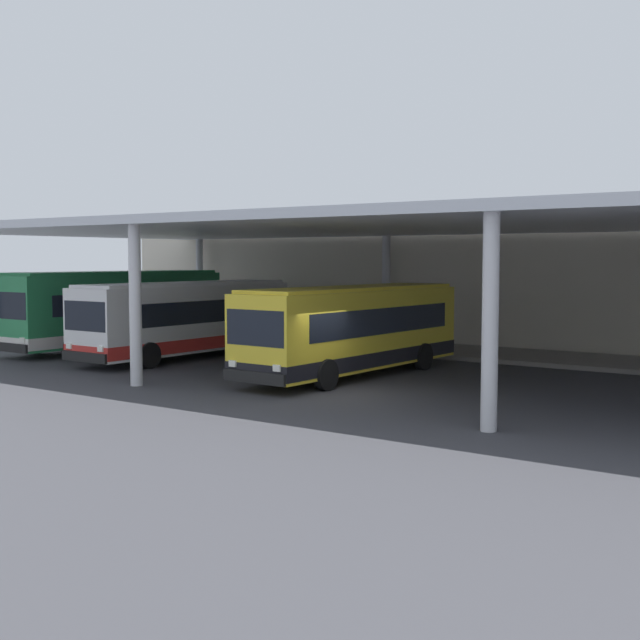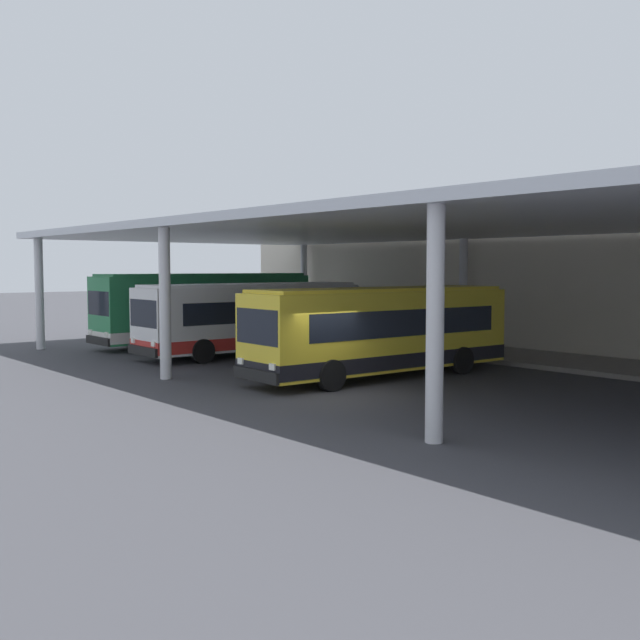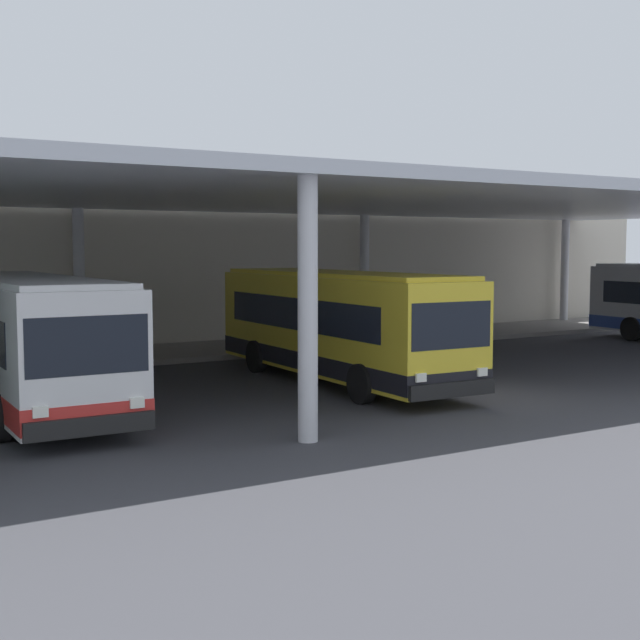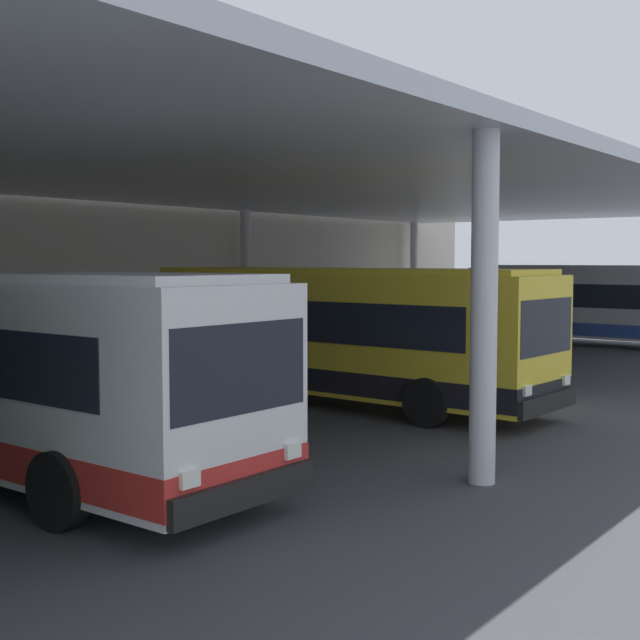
% 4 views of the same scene
% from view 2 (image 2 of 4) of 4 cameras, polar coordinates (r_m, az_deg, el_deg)
% --- Properties ---
extents(ground_plane, '(200.00, 200.00, 0.00)m').
position_cam_2_polar(ground_plane, '(23.04, 1.25, -5.66)').
color(ground_plane, '#3D3D42').
extents(platform_kerb, '(42.00, 4.50, 0.18)m').
position_cam_2_polar(platform_kerb, '(31.92, 17.38, -2.97)').
color(platform_kerb, gray).
rests_on(platform_kerb, ground).
extents(station_building_facade, '(48.00, 1.60, 6.78)m').
position_cam_2_polar(station_building_facade, '(34.48, 20.43, 2.97)').
color(station_building_facade, beige).
rests_on(station_building_facade, ground).
extents(canopy_shelter, '(40.00, 17.00, 5.55)m').
position_cam_2_polar(canopy_shelter, '(26.69, 10.27, 7.04)').
color(canopy_shelter, silver).
rests_on(canopy_shelter, ground).
extents(bus_nearest_bay, '(2.79, 11.35, 3.57)m').
position_cam_2_polar(bus_nearest_bay, '(37.94, -8.71, 0.91)').
color(bus_nearest_bay, '#28844C').
rests_on(bus_nearest_bay, ground).
extents(bus_second_bay, '(2.81, 10.56, 3.17)m').
position_cam_2_polar(bus_second_bay, '(33.18, -5.20, 0.18)').
color(bus_second_bay, white).
rests_on(bus_second_bay, ground).
extents(bus_middle_bay, '(2.97, 10.61, 3.17)m').
position_cam_2_polar(bus_middle_bay, '(26.37, 4.68, -0.82)').
color(bus_middle_bay, yellow).
rests_on(bus_middle_bay, ground).
extents(bench_waiting, '(1.80, 0.45, 0.92)m').
position_cam_2_polar(bench_waiting, '(38.60, 4.21, -0.76)').
color(bench_waiting, '#4C515B').
rests_on(bench_waiting, platform_kerb).
extents(trash_bin, '(0.52, 0.52, 0.98)m').
position_cam_2_polar(trash_bin, '(37.07, 6.44, -0.95)').
color(trash_bin, '#33383D').
rests_on(trash_bin, platform_kerb).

